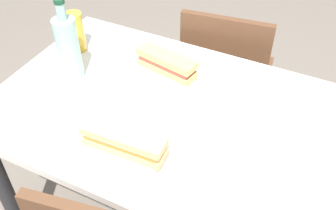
% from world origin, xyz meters
% --- Properties ---
extents(dining_table, '(1.19, 0.77, 0.78)m').
position_xyz_m(dining_table, '(0.00, 0.00, 0.65)').
color(dining_table, silver).
rests_on(dining_table, ground).
extents(chair_far, '(0.45, 0.45, 0.87)m').
position_xyz_m(chair_far, '(0.01, 0.58, 0.50)').
color(chair_far, brown).
rests_on(chair_far, ground).
extents(plate_near, '(0.23, 0.23, 0.01)m').
position_xyz_m(plate_near, '(-0.03, -0.23, 0.78)').
color(plate_near, white).
rests_on(plate_near, dining_table).
extents(baguette_sandwich_near, '(0.26, 0.08, 0.07)m').
position_xyz_m(baguette_sandwich_near, '(-0.03, -0.23, 0.82)').
color(baguette_sandwich_near, '#DBB77A').
rests_on(baguette_sandwich_near, plate_near).
extents(knife_near, '(0.18, 0.05, 0.01)m').
position_xyz_m(knife_near, '(-0.04, -0.17, 0.79)').
color(knife_near, silver).
rests_on(knife_near, plate_near).
extents(plate_far, '(0.23, 0.23, 0.01)m').
position_xyz_m(plate_far, '(-0.09, 0.17, 0.78)').
color(plate_far, white).
rests_on(plate_far, dining_table).
extents(baguette_sandwich_far, '(0.24, 0.11, 0.07)m').
position_xyz_m(baguette_sandwich_far, '(-0.09, 0.17, 0.82)').
color(baguette_sandwich_far, tan).
rests_on(baguette_sandwich_far, plate_far).
extents(knife_far, '(0.18, 0.06, 0.01)m').
position_xyz_m(knife_far, '(-0.09, 0.22, 0.79)').
color(knife_far, silver).
rests_on(knife_far, plate_far).
extents(water_bottle, '(0.08, 0.08, 0.31)m').
position_xyz_m(water_bottle, '(-0.39, 0.01, 0.90)').
color(water_bottle, '#99C6B7').
rests_on(water_bottle, dining_table).
extents(beer_glass, '(0.07, 0.07, 0.16)m').
position_xyz_m(beer_glass, '(-0.47, 0.16, 0.85)').
color(beer_glass, gold).
rests_on(beer_glass, dining_table).
extents(olive_bowl, '(0.09, 0.09, 0.03)m').
position_xyz_m(olive_bowl, '(0.12, 0.03, 0.79)').
color(olive_bowl, silver).
rests_on(olive_bowl, dining_table).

